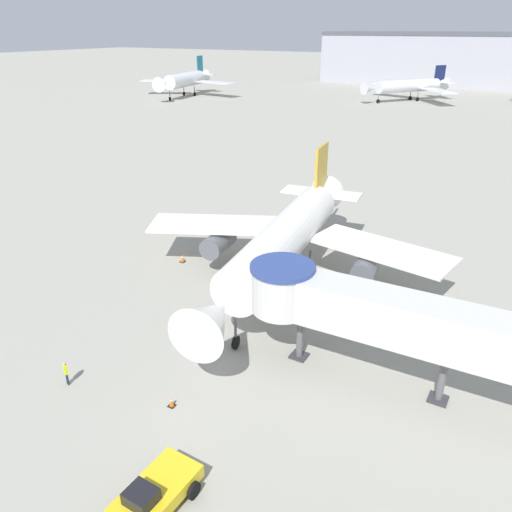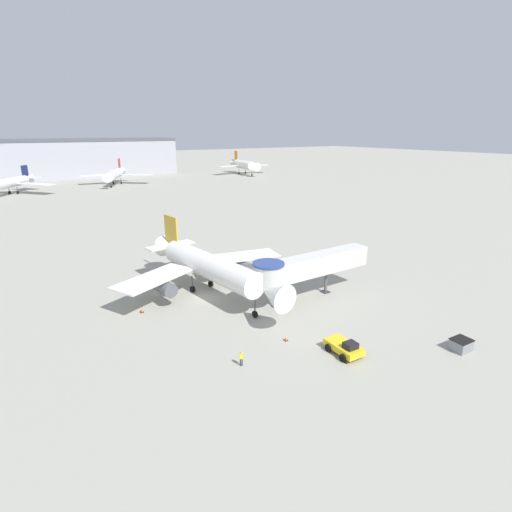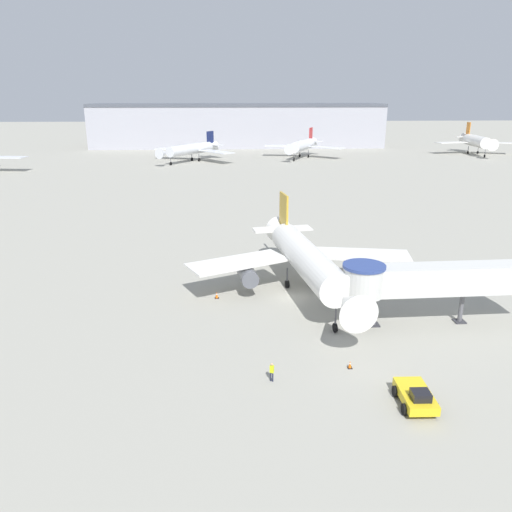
# 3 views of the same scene
# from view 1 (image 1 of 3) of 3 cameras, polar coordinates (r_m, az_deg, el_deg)

# --- Properties ---
(ground_plane) EXTENTS (800.00, 800.00, 0.00)m
(ground_plane) POSITION_cam_1_polar(r_m,az_deg,el_deg) (42.16, 0.81, -3.30)
(ground_plane) COLOR #9E9B8E
(main_airplane) EXTENTS (26.91, 28.85, 9.66)m
(main_airplane) POSITION_cam_1_polar(r_m,az_deg,el_deg) (40.91, 3.51, 2.07)
(main_airplane) COLOR white
(main_airplane) RESTS_ON ground_plane
(jet_bridge) EXTENTS (19.08, 4.10, 6.39)m
(jet_bridge) POSITION_cam_1_polar(r_m,az_deg,el_deg) (29.92, 13.71, -6.38)
(jet_bridge) COLOR silver
(jet_bridge) RESTS_ON ground_plane
(pushback_tug_yellow) EXTENTS (2.66, 4.19, 1.72)m
(pushback_tug_yellow) POSITION_cam_1_polar(r_m,az_deg,el_deg) (25.16, -11.43, -25.00)
(pushback_tug_yellow) COLOR yellow
(pushback_tug_yellow) RESTS_ON ground_plane
(traffic_cone_apron_front) EXTENTS (0.38, 0.38, 0.63)m
(traffic_cone_apron_front) POSITION_cam_1_polar(r_m,az_deg,el_deg) (25.59, -12.27, -25.68)
(traffic_cone_apron_front) COLOR black
(traffic_cone_apron_front) RESTS_ON ground_plane
(traffic_cone_near_nose) EXTENTS (0.40, 0.40, 0.67)m
(traffic_cone_near_nose) POSITION_cam_1_polar(r_m,az_deg,el_deg) (30.07, -9.63, -16.10)
(traffic_cone_near_nose) COLOR black
(traffic_cone_near_nose) RESTS_ON ground_plane
(traffic_cone_port_wing) EXTENTS (0.46, 0.46, 0.76)m
(traffic_cone_port_wing) POSITION_cam_1_polar(r_m,az_deg,el_deg) (46.52, -8.41, -0.27)
(traffic_cone_port_wing) COLOR black
(traffic_cone_port_wing) RESTS_ON ground_plane
(ground_crew_marshaller) EXTENTS (0.36, 0.29, 1.63)m
(ground_crew_marshaller) POSITION_cam_1_polar(r_m,az_deg,el_deg) (32.84, -20.90, -12.24)
(ground_crew_marshaller) COLOR #1E2338
(ground_crew_marshaller) RESTS_ON ground_plane
(background_jet_navy_tail) EXTENTS (28.40, 27.94, 9.58)m
(background_jet_navy_tail) POSITION_cam_1_polar(r_m,az_deg,el_deg) (159.78, 17.21, 18.08)
(background_jet_navy_tail) COLOR silver
(background_jet_navy_tail) RESTS_ON ground_plane
(background_jet_teal_tail) EXTENTS (32.40, 30.97, 11.43)m
(background_jet_teal_tail) POSITION_cam_1_polar(r_m,az_deg,el_deg) (165.17, -8.04, 19.33)
(background_jet_teal_tail) COLOR silver
(background_jet_teal_tail) RESTS_ON ground_plane
(terminal_building) EXTENTS (125.02, 26.53, 18.31)m
(terminal_building) POSITION_cam_1_polar(r_m,az_deg,el_deg) (208.80, 25.96, 19.49)
(terminal_building) COLOR #A8A8B2
(terminal_building) RESTS_ON ground_plane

